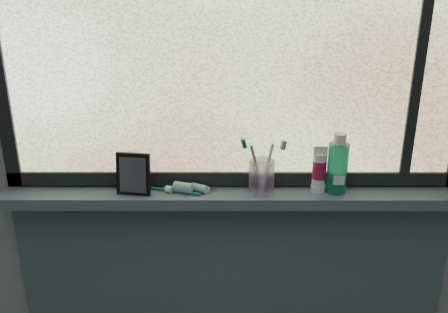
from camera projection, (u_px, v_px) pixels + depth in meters
name	position (u px, v px, depth m)	size (l,w,h in m)	color
wall_back	(234.00, 122.00, 1.72)	(3.00, 0.01, 2.50)	#9EA3A8
windowsill	(234.00, 197.00, 1.74)	(1.62, 0.14, 0.04)	#50616A
sill_apron	(233.00, 306.00, 1.98)	(1.62, 0.02, 0.98)	#50616A
window_pane	(235.00, 41.00, 1.60)	(1.50, 0.01, 1.00)	silver
frame_bottom	(234.00, 178.00, 1.77)	(1.60, 0.03, 0.05)	black
frame_mullion	(422.00, 41.00, 1.60)	(0.04, 0.03, 1.00)	black
vanity_mirror	(133.00, 174.00, 1.69)	(0.12, 0.06, 0.15)	black
toothpaste_tube	(190.00, 188.00, 1.72)	(0.21, 0.04, 0.04)	silver
toothbrush_cup	(262.00, 177.00, 1.71)	(0.09, 0.09, 0.11)	#C6A6DC
toothbrush_lying	(176.00, 190.00, 1.72)	(0.23, 0.02, 0.02)	#0C6C5F
mouthwash_bottle	(338.00, 163.00, 1.70)	(0.07, 0.07, 0.18)	#1FA476
cream_tube	(319.00, 167.00, 1.71)	(0.05, 0.05, 0.12)	silver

